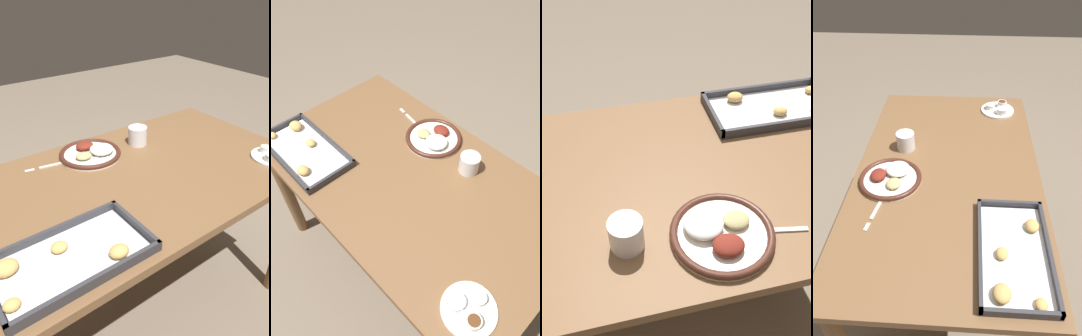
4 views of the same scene
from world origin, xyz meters
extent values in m
plane|color=#7A6B59|center=(0.00, 0.00, 0.00)|extent=(8.00, 8.00, 0.00)
cube|color=brown|center=(0.00, 0.00, 0.72)|extent=(1.29, 0.76, 0.03)
cylinder|color=brown|center=(0.59, -0.33, 0.35)|extent=(0.06, 0.06, 0.71)
cylinder|color=brown|center=(0.59, 0.33, 0.35)|extent=(0.06, 0.06, 0.71)
cylinder|color=white|center=(0.08, -0.23, 0.74)|extent=(0.25, 0.25, 0.01)
torus|color=#472319|center=(0.08, -0.23, 0.75)|extent=(0.25, 0.25, 0.02)
ellipsoid|color=white|center=(0.04, -0.20, 0.77)|extent=(0.10, 0.10, 0.03)
ellipsoid|color=maroon|center=(0.08, -0.27, 0.76)|extent=(0.07, 0.06, 0.03)
ellipsoid|color=tan|center=(0.12, -0.20, 0.76)|extent=(0.06, 0.06, 0.02)
cube|color=silver|center=(0.22, -0.24, 0.74)|extent=(0.14, 0.04, 0.00)
cylinder|color=silver|center=(0.32, -0.27, 0.74)|extent=(0.04, 0.01, 0.00)
cylinder|color=silver|center=(0.32, -0.26, 0.74)|extent=(0.04, 0.01, 0.00)
cylinder|color=silver|center=(0.32, -0.26, 0.74)|extent=(0.04, 0.01, 0.00)
cylinder|color=silver|center=(0.32, -0.26, 0.74)|extent=(0.04, 0.01, 0.00)
cylinder|color=white|center=(-0.50, 0.23, 0.74)|extent=(0.17, 0.17, 0.01)
cylinder|color=silver|center=(-0.53, 0.26, 0.76)|extent=(0.05, 0.05, 0.03)
cylinder|color=#593319|center=(-0.53, 0.26, 0.77)|extent=(0.04, 0.04, 0.01)
cylinder|color=silver|center=(-0.50, 0.19, 0.76)|extent=(0.04, 0.04, 0.03)
cylinder|color=#51992D|center=(-0.50, 0.19, 0.77)|extent=(0.03, 0.03, 0.01)
cylinder|color=silver|center=(-0.46, 0.25, 0.76)|extent=(0.06, 0.06, 0.03)
cylinder|color=#B22819|center=(-0.46, 0.25, 0.77)|extent=(0.05, 0.05, 0.01)
cube|color=#333338|center=(0.40, 0.24, 0.74)|extent=(0.42, 0.23, 0.01)
cube|color=silver|center=(0.40, 0.24, 0.74)|extent=(0.38, 0.21, 0.00)
cube|color=#333338|center=(0.40, 0.13, 0.75)|extent=(0.42, 0.01, 0.03)
cube|color=#333338|center=(0.40, 0.34, 0.75)|extent=(0.42, 0.01, 0.03)
cube|color=#333338|center=(0.20, 0.24, 0.75)|extent=(0.01, 0.23, 0.03)
cube|color=#333338|center=(0.61, 0.24, 0.75)|extent=(0.01, 0.23, 0.03)
ellipsoid|color=tan|center=(0.42, 0.19, 0.76)|extent=(0.05, 0.04, 0.03)
ellipsoid|color=tan|center=(0.30, 0.30, 0.76)|extent=(0.05, 0.05, 0.03)
ellipsoid|color=tan|center=(0.56, 0.19, 0.76)|extent=(0.06, 0.05, 0.03)
ellipsoid|color=tan|center=(0.58, 0.29, 0.76)|extent=(0.04, 0.03, 0.02)
cylinder|color=white|center=(-0.14, -0.20, 0.78)|extent=(0.08, 0.08, 0.08)
camera|label=1|loc=(0.64, 0.82, 1.38)|focal=35.00mm
camera|label=2|loc=(-0.60, 0.59, 1.75)|focal=35.00mm
camera|label=3|loc=(-0.16, -0.76, 1.49)|focal=42.00mm
camera|label=4|loc=(1.04, 0.06, 1.62)|focal=35.00mm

